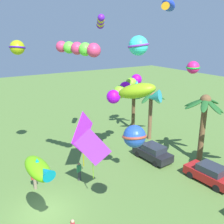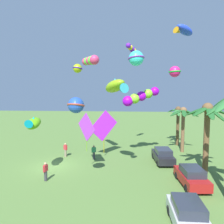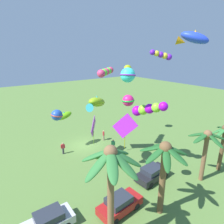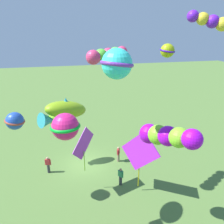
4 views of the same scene
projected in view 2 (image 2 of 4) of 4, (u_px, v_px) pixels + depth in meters
ground_plane at (54, 166)px, 21.03m from camera, size 120.00×120.00×0.00m
palm_tree_0 at (183, 119)px, 25.67m from camera, size 3.55×3.68×5.63m
palm_tree_1 at (207, 121)px, 18.80m from camera, size 3.73×3.87×6.51m
palm_tree_2 at (178, 117)px, 29.02m from camera, size 2.89×2.78×5.48m
parked_car_0 at (188, 215)px, 11.37m from camera, size 3.91×1.76×1.51m
parked_car_1 at (163, 155)px, 22.13m from camera, size 4.02×2.00×1.51m
parked_car_2 at (191, 176)px, 16.65m from camera, size 4.02×2.00×1.51m
spectator_0 at (46, 171)px, 17.51m from camera, size 0.53×0.33×1.59m
spectator_1 at (65, 150)px, 24.06m from camera, size 0.37×0.51×1.59m
spectator_2 at (94, 152)px, 23.10m from camera, size 0.41×0.46×1.59m
kite_tube_0 at (132, 50)px, 25.19m from camera, size 2.39×1.54×1.17m
kite_fish_1 at (33, 123)px, 18.14m from camera, size 2.70×1.45×1.25m
kite_ball_2 at (76, 105)px, 15.25m from camera, size 1.61×1.61×1.18m
kite_tube_3 at (90, 61)px, 21.10m from camera, size 3.09×2.19×1.02m
kite_ball_4 at (136, 58)px, 20.26m from camera, size 2.21×2.21×1.46m
kite_ball_5 at (175, 72)px, 17.59m from camera, size 1.34×1.35×0.93m
kite_fish_6 at (184, 30)px, 21.96m from camera, size 2.29×2.65×1.41m
kite_tube_7 at (140, 97)px, 23.12m from camera, size 1.89×4.08×2.15m
kite_fish_8 at (116, 86)px, 18.10m from camera, size 3.19×2.61×1.59m
kite_diamond_9 at (87, 127)px, 19.94m from camera, size 1.85×2.01×3.74m
kite_diamond_10 at (104, 126)px, 23.94m from camera, size 2.05×2.96×4.94m
kite_ball_11 at (78, 68)px, 27.02m from camera, size 1.81×1.81×1.16m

